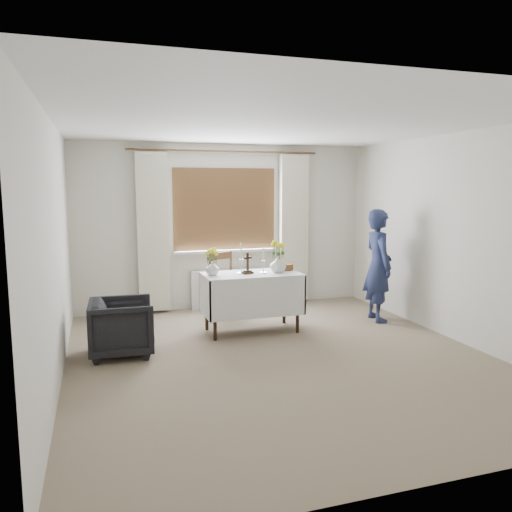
{
  "coord_description": "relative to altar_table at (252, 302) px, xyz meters",
  "views": [
    {
      "loc": [
        -1.85,
        -4.93,
        1.86
      ],
      "look_at": [
        -0.01,
        0.86,
        1.01
      ],
      "focal_mm": 35.0,
      "sensor_mm": 36.0,
      "label": 1
    }
  ],
  "objects": [
    {
      "name": "person",
      "position": [
        1.83,
        -0.01,
        0.4
      ],
      "size": [
        0.43,
        0.61,
        1.56
      ],
      "primitive_type": "imported",
      "rotation": [
        0.0,
        0.0,
        1.46
      ],
      "color": "navy",
      "rests_on": "ground"
    },
    {
      "name": "flower_vase_left",
      "position": [
        -0.51,
        0.01,
        0.47
      ],
      "size": [
        0.22,
        0.22,
        0.18
      ],
      "primitive_type": "imported",
      "rotation": [
        0.0,
        0.0,
        0.32
      ],
      "color": "silver",
      "rests_on": "altar_table"
    },
    {
      "name": "wooden_chair",
      "position": [
        -0.1,
        0.86,
        0.08
      ],
      "size": [
        0.54,
        0.54,
        0.92
      ],
      "primitive_type": null,
      "rotation": [
        0.0,
        0.0,
        0.33
      ],
      "color": "brown",
      "rests_on": "ground"
    },
    {
      "name": "candlestick_right",
      "position": [
        0.15,
        -0.01,
        0.55
      ],
      "size": [
        0.11,
        0.11,
        0.33
      ],
      "primitive_type": null,
      "rotation": [
        0.0,
        0.0,
        -0.26
      ],
      "color": "silver",
      "rests_on": "altar_table"
    },
    {
      "name": "altar_table",
      "position": [
        0.0,
        0.0,
        0.0
      ],
      "size": [
        1.24,
        0.64,
        0.76
      ],
      "primitive_type": "cube",
      "color": "white",
      "rests_on": "ground"
    },
    {
      "name": "candlestick_left",
      "position": [
        -0.13,
        0.03,
        0.57
      ],
      "size": [
        0.14,
        0.14,
        0.38
      ],
      "primitive_type": null,
      "rotation": [
        0.0,
        0.0,
        -0.32
      ],
      "color": "silver",
      "rests_on": "altar_table"
    },
    {
      "name": "wicker_basket",
      "position": [
        0.5,
        0.12,
        0.42
      ],
      "size": [
        0.23,
        0.23,
        0.08
      ],
      "primitive_type": "cylinder",
      "rotation": [
        0.0,
        0.0,
        -0.05
      ],
      "color": "brown",
      "rests_on": "altar_table"
    },
    {
      "name": "flower_vase_right",
      "position": [
        0.34,
        -0.05,
        0.49
      ],
      "size": [
        0.25,
        0.25,
        0.22
      ],
      "primitive_type": "imported",
      "rotation": [
        0.0,
        0.0,
        0.22
      ],
      "color": "silver",
      "rests_on": "altar_table"
    },
    {
      "name": "armchair",
      "position": [
        -1.64,
        -0.43,
        -0.07
      ],
      "size": [
        0.72,
        0.7,
        0.63
      ],
      "primitive_type": "imported",
      "rotation": [
        0.0,
        0.0,
        1.53
      ],
      "color": "black",
      "rests_on": "ground"
    },
    {
      "name": "ground",
      "position": [
        0.01,
        -1.06,
        -0.38
      ],
      "size": [
        5.0,
        5.0,
        0.0
      ],
      "primitive_type": "plane",
      "color": "#85785C",
      "rests_on": "ground"
    },
    {
      "name": "wooden_cross",
      "position": [
        -0.06,
        -0.01,
        0.52
      ],
      "size": [
        0.15,
        0.13,
        0.27
      ],
      "primitive_type": null,
      "rotation": [
        0.0,
        0.0,
        0.34
      ],
      "color": "black",
      "rests_on": "altar_table"
    },
    {
      "name": "radiator",
      "position": [
        0.01,
        1.36,
        -0.08
      ],
      "size": [
        1.1,
        0.1,
        0.6
      ],
      "primitive_type": "cube",
      "color": "silver",
      "rests_on": "ground"
    }
  ]
}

